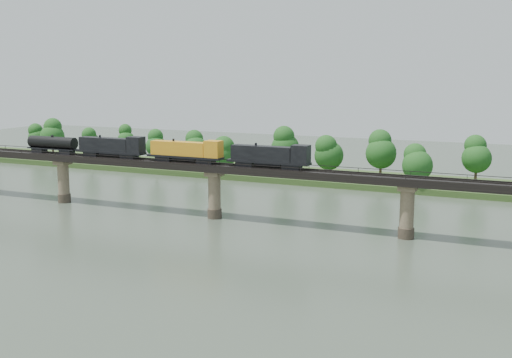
% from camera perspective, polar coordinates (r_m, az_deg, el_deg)
% --- Properties ---
extents(ground, '(400.00, 400.00, 0.00)m').
position_cam_1_polar(ground, '(110.66, -11.03, -6.64)').
color(ground, '#344032').
rests_on(ground, ground).
extents(far_bank, '(300.00, 24.00, 1.60)m').
position_cam_1_polar(far_bank, '(184.67, 4.32, 0.30)').
color(far_bank, '#2B451B').
rests_on(far_bank, ground).
extents(bridge, '(236.00, 30.00, 11.50)m').
position_cam_1_polar(bridge, '(134.25, -3.72, -1.21)').
color(bridge, '#473A2D').
rests_on(bridge, ground).
extents(bridge_superstructure, '(220.00, 4.90, 0.75)m').
position_cam_1_polar(bridge_superstructure, '(133.20, -3.75, 1.47)').
color(bridge_superstructure, black).
rests_on(bridge_superstructure, bridge).
extents(far_treeline, '(289.06, 17.54, 13.60)m').
position_cam_1_polar(far_treeline, '(182.37, 1.44, 2.75)').
color(far_treeline, '#382619').
rests_on(far_treeline, far_bank).
extents(freight_train, '(70.49, 2.75, 4.85)m').
position_cam_1_polar(freight_train, '(139.59, -8.56, 2.59)').
color(freight_train, black).
rests_on(freight_train, bridge).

